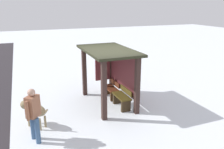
{
  "coord_description": "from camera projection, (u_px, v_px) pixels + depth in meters",
  "views": [
    {
      "loc": [
        8.02,
        -3.08,
        3.82
      ],
      "look_at": [
        0.39,
        0.0,
        1.32
      ],
      "focal_mm": 36.92,
      "sensor_mm": 36.0,
      "label": 1
    }
  ],
  "objects": [
    {
      "name": "person_walking",
      "position": [
        33.0,
        112.0,
        6.48
      ],
      "size": [
        0.5,
        0.44,
        1.62
      ],
      "color": "#955E45",
      "rests_on": "ground"
    },
    {
      "name": "bench_center_inside",
      "position": [
        122.0,
        99.0,
        8.86
      ],
      "size": [
        1.0,
        0.41,
        0.77
      ],
      "color": "#473A14",
      "rests_on": "ground"
    },
    {
      "name": "bus_shelter",
      "position": [
        112.0,
        63.0,
        9.0
      ],
      "size": [
        2.93,
        1.73,
        2.21
      ],
      "color": "#34221E",
      "rests_on": "ground"
    },
    {
      "name": "dog",
      "position": [
        34.0,
        110.0,
        7.41
      ],
      "size": [
        0.98,
        0.84,
        0.82
      ],
      "color": "#93805B",
      "rests_on": "ground"
    },
    {
      "name": "bench_left_inside",
      "position": [
        111.0,
        90.0,
        9.85
      ],
      "size": [
        1.0,
        0.41,
        0.71
      ],
      "color": "#532614",
      "rests_on": "ground"
    },
    {
      "name": "ground_plane",
      "position": [
        108.0,
        103.0,
        9.33
      ],
      "size": [
        60.0,
        60.0,
        0.0
      ],
      "primitive_type": "plane",
      "color": "white"
    }
  ]
}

